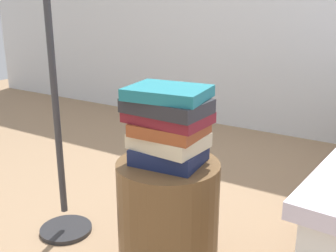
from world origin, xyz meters
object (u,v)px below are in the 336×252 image
at_px(book_cream, 168,140).
at_px(book_teal, 167,92).
at_px(book_navy, 168,154).
at_px(book_charcoal, 166,105).
at_px(book_rust, 169,129).
at_px(book_maroon, 167,117).
at_px(side_table, 168,222).

xyz_separation_m(book_cream, book_teal, (-0.00, -0.00, 0.18)).
distance_m(book_navy, book_charcoal, 0.19).
xyz_separation_m(book_rust, book_maroon, (-0.01, 0.00, 0.04)).
xyz_separation_m(book_cream, book_charcoal, (-0.00, -0.01, 0.13)).
bearing_deg(book_teal, book_maroon, -35.94).
distance_m(book_navy, book_maroon, 0.14).
xyz_separation_m(book_navy, book_charcoal, (0.00, -0.02, 0.19)).
xyz_separation_m(book_navy, book_cream, (0.00, -0.00, 0.06)).
distance_m(book_cream, book_teal, 0.18).
relative_size(book_cream, book_teal, 0.91).
xyz_separation_m(book_cream, book_rust, (0.01, -0.01, 0.05)).
height_order(side_table, book_teal, book_teal).
bearing_deg(book_charcoal, book_maroon, 84.84).
distance_m(side_table, book_charcoal, 0.46).
relative_size(book_navy, book_teal, 0.88).
distance_m(book_cream, book_rust, 0.05).
height_order(book_navy, book_cream, book_cream).
bearing_deg(book_charcoal, book_navy, 94.34).
relative_size(book_rust, book_maroon, 0.84).
distance_m(book_rust, book_teal, 0.13).
distance_m(side_table, book_cream, 0.33).
xyz_separation_m(side_table, book_charcoal, (-0.00, -0.01, 0.46)).
relative_size(side_table, book_navy, 2.03).
bearing_deg(book_rust, book_charcoal, -149.58).
bearing_deg(book_navy, book_cream, -55.17).
bearing_deg(book_navy, book_charcoal, -93.51).
relative_size(book_maroon, book_teal, 1.05).
bearing_deg(book_teal, book_charcoal, -101.39).
xyz_separation_m(side_table, book_teal, (-0.00, 0.00, 0.50)).
bearing_deg(book_cream, book_teal, -94.53).
relative_size(book_navy, book_cream, 0.97).
height_order(side_table, book_maroon, book_maroon).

